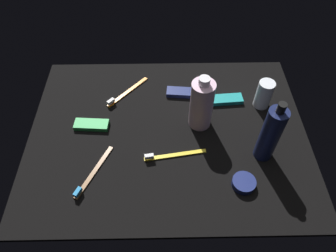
{
  "coord_description": "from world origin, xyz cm",
  "views": [
    {
      "loc": [
        1.02,
        57.9,
        75.21
      ],
      "look_at": [
        0.0,
        0.0,
        3.0
      ],
      "focal_mm": 33.35,
      "sensor_mm": 36.0,
      "label": 1
    }
  ],
  "objects": [
    {
      "name": "toothbrush_brown",
      "position": [
        21.05,
        14.57,
        0.61
      ],
      "size": [
        8.86,
        16.75,
        2.1
      ],
      "color": "brown",
      "rests_on": "ground_plane"
    },
    {
      "name": "snack_bar_navy",
      "position": [
        -5.05,
        -16.14,
        0.75
      ],
      "size": [
        10.74,
        4.98,
        1.5
      ],
      "primitive_type": "cube",
      "rotation": [
        0.0,
        0.0,
        -0.1
      ],
      "color": "navy",
      "rests_on": "ground_plane"
    },
    {
      "name": "snack_bar_green",
      "position": [
        23.47,
        -2.7,
        0.75
      ],
      "size": [
        10.66,
        4.73,
        1.5
      ],
      "primitive_type": "cube",
      "rotation": [
        0.0,
        0.0,
        -0.07
      ],
      "color": "green",
      "rests_on": "ground_plane"
    },
    {
      "name": "snack_bar_teal",
      "position": [
        -19.49,
        -12.66,
        0.75
      ],
      "size": [
        10.66,
        4.75,
        1.5
      ],
      "primitive_type": "cube",
      "rotation": [
        0.0,
        0.0,
        0.07
      ],
      "color": "teal",
      "rests_on": "ground_plane"
    },
    {
      "name": "lotion_bottle",
      "position": [
        -27.02,
        8.41,
        9.44
      ],
      "size": [
        5.27,
        5.27,
        21.14
      ],
      "color": "#161E45",
      "rests_on": "ground_plane"
    },
    {
      "name": "bodywash_bottle",
      "position": [
        -9.84,
        -3.57,
        8.46
      ],
      "size": [
        6.84,
        6.84,
        18.6
      ],
      "color": "silver",
      "rests_on": "ground_plane"
    },
    {
      "name": "toothbrush_yellow",
      "position": [
        -0.82,
        8.68,
        0.61
      ],
      "size": [
        17.97,
        3.92,
        2.1
      ],
      "color": "yellow",
      "rests_on": "ground_plane"
    },
    {
      "name": "cream_tin_left",
      "position": [
        -19.86,
        18.21,
        0.99
      ],
      "size": [
        6.32,
        6.32,
        1.98
      ],
      "primitive_type": "cylinder",
      "color": "navy",
      "rests_on": "ground_plane"
    },
    {
      "name": "deodorant_stick",
      "position": [
        -30.46,
        -10.82,
        4.82
      ],
      "size": [
        5.01,
        5.01,
        9.64
      ],
      "primitive_type": "cylinder",
      "color": "silver",
      "rests_on": "ground_plane"
    },
    {
      "name": "toothbrush_orange",
      "position": [
        14.03,
        -16.45,
        0.61
      ],
      "size": [
        13.0,
        14.12,
        2.1
      ],
      "color": "orange",
      "rests_on": "ground_plane"
    },
    {
      "name": "ground_plane",
      "position": [
        0.0,
        0.0,
        -0.6
      ],
      "size": [
        84.0,
        64.0,
        1.2
      ],
      "primitive_type": "cube",
      "color": "black"
    }
  ]
}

